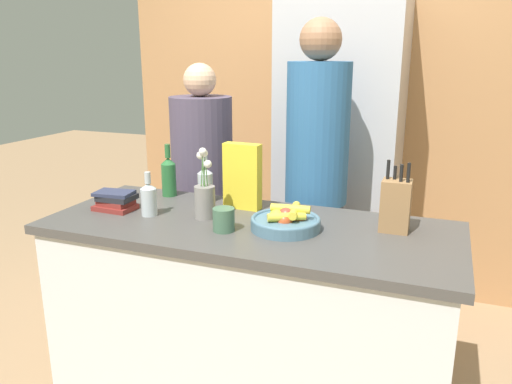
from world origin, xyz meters
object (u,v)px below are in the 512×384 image
Objects in this scene: bottle_oil at (169,176)px; person_in_blue at (316,173)px; book_stack at (116,201)px; coffee_mug at (224,219)px; person_at_sink at (203,185)px; fruit_bowl at (286,221)px; refrigerator at (340,158)px; bottle_wine at (205,184)px; bottle_vinegar at (149,198)px; cereal_box at (242,176)px; flower_vase at (205,197)px; knife_block at (396,205)px.

person_in_blue is at bearing 25.37° from bottle_oil.
coffee_mug is at bearing -8.12° from book_stack.
fruit_bowl is at bearing -60.46° from person_at_sink.
bottle_wine is (-0.48, -0.97, 0.02)m from refrigerator.
bottle_wine is (0.34, 0.27, 0.05)m from book_stack.
bottle_oil reaches higher than book_stack.
bottle_vinegar reaches higher than book_stack.
cereal_box is at bearing -110.39° from person_in_blue.
person_at_sink is 0.71m from person_in_blue.
flower_vase reaches higher than bottle_oil.
cereal_box is 0.45m from bottle_oil.
person_at_sink is (-0.08, 0.69, -0.12)m from bottle_vinegar.
bottle_oil is (-0.73, 0.28, 0.07)m from fruit_bowl.
cereal_box is 0.44m from bottle_vinegar.
knife_block is at bearing -5.38° from cereal_box.
flower_vase is at bearing 140.12° from coffee_mug.
cereal_box reaches higher than fruit_bowl.
fruit_bowl reaches higher than coffee_mug.
cereal_box is 0.65m from person_at_sink.
cereal_box is at bearing 62.91° from flower_vase.
bottle_vinegar is at bearing -5.30° from book_stack.
person_in_blue is (0.47, 0.36, 0.01)m from bottle_wine.
person_at_sink is (0.00, 0.37, -0.14)m from bottle_oil.
bottle_oil is 1.16× the size of bottle_wine.
bottle_wine is at bearing 173.67° from knife_block.
book_stack is at bearing -178.53° from fruit_bowl.
person_in_blue reaches higher than knife_block.
book_stack is at bearing -156.98° from cereal_box.
coffee_mug is at bearing -99.12° from refrigerator.
person_in_blue is (0.62, 0.65, 0.03)m from bottle_vinegar.
bottle_vinegar is (-0.36, -0.25, -0.08)m from cereal_box.
bottle_oil is at bearing -108.93° from person_at_sink.
cereal_box is 0.61m from book_stack.
knife_block is at bearing 20.87° from coffee_mug.
person_in_blue is (0.21, 0.72, 0.06)m from coffee_mug.
refrigerator is at bearing 102.45° from person_in_blue.
coffee_mug is at bearing -9.47° from bottle_vinegar.
bottle_vinegar is 0.90m from person_in_blue.
bottle_wine is 0.13× the size of person_in_blue.
coffee_mug is at bearing -39.88° from flower_vase.
knife_block is (0.43, 0.15, 0.07)m from fruit_bowl.
refrigerator is 1.26m from flower_vase.
coffee_mug is at bearing -93.76° from person_in_blue.
coffee_mug is 0.07× the size of person_in_blue.
cereal_box is (-0.29, 0.21, 0.12)m from fruit_bowl.
fruit_bowl is 0.91× the size of flower_vase.
coffee_mug is (-0.24, -0.11, 0.01)m from fruit_bowl.
bottle_oil reaches higher than fruit_bowl.
refrigerator reaches higher than bottle_vinegar.
flower_vase reaches higher than coffee_mug.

